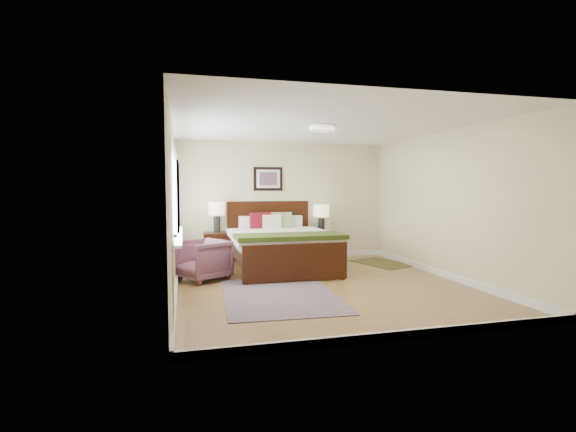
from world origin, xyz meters
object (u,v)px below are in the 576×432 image
object	(u,v)px
armchair	(203,260)
lamp_left	(217,211)
nightstand_right	(321,243)
lamp_right	(321,213)
nightstand_left	(217,239)
rug_persian	(279,295)
bed	(280,239)

from	to	relation	value
armchair	lamp_left	bearing A→B (deg)	135.77
nightstand_right	lamp_right	world-z (taller)	lamp_right
nightstand_right	lamp_left	distance (m)	2.33
nightstand_left	rug_persian	world-z (taller)	nightstand_left
lamp_left	lamp_right	distance (m)	2.22
nightstand_left	nightstand_right	distance (m)	2.23
bed	nightstand_left	xyz separation A→B (m)	(-1.10, 0.87, -0.06)
bed	rug_persian	world-z (taller)	bed
nightstand_right	nightstand_left	bearing A→B (deg)	-179.75
lamp_left	rug_persian	bearing A→B (deg)	-76.64
bed	nightstand_right	size ratio (longest dim) A/B	4.08
armchair	rug_persian	world-z (taller)	armchair
rug_persian	lamp_right	bearing A→B (deg)	63.46
bed	lamp_left	world-z (taller)	same
lamp_right	nightstand_right	bearing A→B (deg)	-90.00
armchair	bed	bearing A→B (deg)	81.03
nightstand_left	lamp_left	distance (m)	0.55
nightstand_right	rug_persian	bearing A→B (deg)	-119.72
lamp_left	lamp_right	size ratio (longest dim) A/B	1.00
armchair	rug_persian	size ratio (longest dim) A/B	0.33
lamp_right	nightstand_left	bearing A→B (deg)	-179.44
bed	armchair	size ratio (longest dim) A/B	3.08
nightstand_left	nightstand_right	world-z (taller)	nightstand_left
bed	armchair	xyz separation A→B (m)	(-1.45, -0.58, -0.23)
lamp_right	armchair	world-z (taller)	lamp_right
nightstand_right	lamp_right	distance (m)	0.64
lamp_right	bed	bearing A→B (deg)	-141.58
bed	lamp_left	bearing A→B (deg)	140.87
nightstand_left	bed	bearing A→B (deg)	-38.45
nightstand_left	armchair	distance (m)	1.50
lamp_left	armchair	world-z (taller)	lamp_left
bed	rug_persian	xyz separation A→B (m)	(-0.44, -1.87, -0.56)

